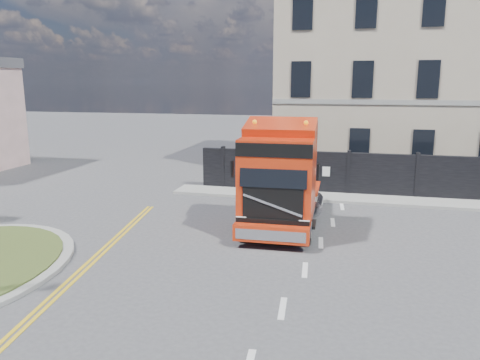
# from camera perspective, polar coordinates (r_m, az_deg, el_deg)

# --- Properties ---
(ground) EXTENTS (120.00, 120.00, 0.00)m
(ground) POSITION_cam_1_polar(r_m,az_deg,el_deg) (14.40, -3.85, -9.25)
(ground) COLOR #424244
(ground) RESTS_ON ground
(hoarding_fence) EXTENTS (18.80, 0.25, 2.00)m
(hoarding_fence) POSITION_cam_1_polar(r_m,az_deg,el_deg) (22.36, 19.58, 0.40)
(hoarding_fence) COLOR black
(hoarding_fence) RESTS_ON ground
(georgian_building) EXTENTS (12.30, 10.30, 12.80)m
(georgian_building) POSITION_cam_1_polar(r_m,az_deg,el_deg) (29.39, 17.62, 12.49)
(georgian_building) COLOR #B4A88F
(georgian_building) RESTS_ON ground
(pavement_far) EXTENTS (20.00, 1.60, 0.12)m
(pavement_far) POSITION_cam_1_polar(r_m,az_deg,el_deg) (21.63, 18.20, -2.43)
(pavement_far) COLOR gray
(pavement_far) RESTS_ON ground
(truck) EXTENTS (2.53, 6.45, 3.84)m
(truck) POSITION_cam_1_polar(r_m,az_deg,el_deg) (16.46, 4.94, -0.31)
(truck) COLOR black
(truck) RESTS_ON ground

